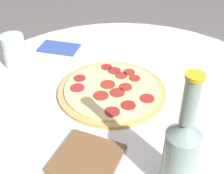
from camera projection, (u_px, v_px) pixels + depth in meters
table at (125, 144)px, 1.02m from camera, size 1.05×1.05×0.75m
pizza at (112, 90)px, 0.93m from camera, size 0.32×0.32×0.02m
beer_bottle at (181, 150)px, 0.61m from camera, size 0.07×0.07×0.28m
pizza_paddle at (81, 169)px, 0.69m from camera, size 0.17×0.29×0.02m
drinking_glass at (14, 50)px, 1.03m from camera, size 0.08×0.08×0.11m
napkin at (59, 48)px, 1.14m from camera, size 0.15×0.09×0.01m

